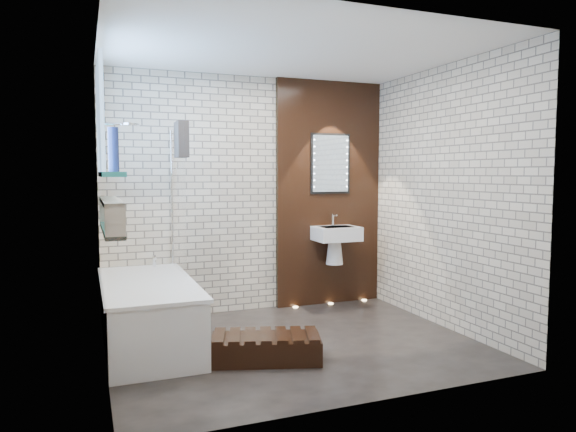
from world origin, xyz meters
name	(u,v)px	position (x,y,z in m)	size (l,w,h in m)	color
ground	(294,344)	(0.00, 0.00, 0.00)	(3.20, 3.20, 0.00)	black
room_shell	(294,200)	(0.00, 0.00, 1.30)	(3.24, 3.20, 2.60)	#B3A58E
walnut_panel	(329,194)	(0.95, 1.27, 1.30)	(1.30, 0.06, 2.60)	black
clerestory_window	(102,129)	(-1.57, 0.35, 1.90)	(0.18, 1.00, 0.94)	#7FADE0
display_niche	(111,215)	(-1.53, 0.15, 1.20)	(0.14, 1.30, 0.26)	teal
bathtub	(148,313)	(-1.22, 0.45, 0.29)	(0.79, 1.74, 0.70)	white
bath_screen	(178,200)	(-0.87, 0.89, 1.28)	(0.01, 0.78, 1.40)	white
towel	(181,140)	(-0.87, 0.64, 1.85)	(0.10, 0.25, 0.33)	#2A2521
shower_head	(130,125)	(-1.30, 0.95, 2.00)	(0.18, 0.18, 0.02)	silver
washbasin	(336,239)	(0.95, 1.07, 0.79)	(0.50, 0.36, 0.58)	white
led_mirror	(330,164)	(0.95, 1.23, 1.65)	(0.50, 0.02, 0.70)	black
walnut_step	(266,349)	(-0.37, -0.30, 0.10)	(0.89, 0.40, 0.20)	black
niche_bottles	(111,221)	(-1.53, 0.10, 1.16)	(0.06, 0.76, 0.14)	maroon
sill_vases	(113,150)	(-1.50, 0.09, 1.72)	(0.08, 0.08, 0.35)	#141B39
floor_uplights	(331,303)	(0.95, 1.20, 0.01)	(0.96, 0.06, 0.01)	#FFD899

